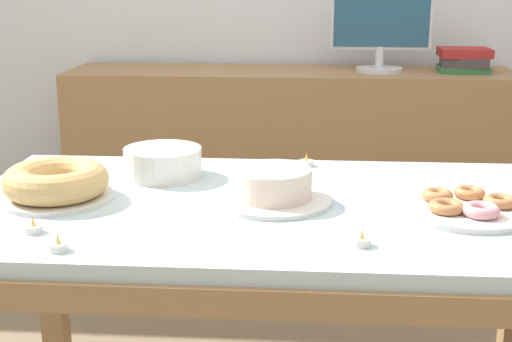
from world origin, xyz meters
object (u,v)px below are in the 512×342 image
object	(u,v)px
cake_golden_bundt	(56,183)
computer_monitor	(381,27)
tealight_near_front	(34,228)
tealight_centre	(287,171)
pastry_platter	(465,206)
tealight_near_cakes	(58,246)
plate_stack	(163,162)
tealight_right_edge	(361,241)
book_stack	(464,60)
cake_chocolate_round	(272,187)
tealight_left_edge	(306,162)

from	to	relation	value
cake_golden_bundt	computer_monitor	bearing A→B (deg)	58.46
tealight_near_front	tealight_centre	bearing A→B (deg)	43.15
pastry_platter	cake_golden_bundt	bearing A→B (deg)	179.01
tealight_near_cakes	tealight_near_front	xyz separation A→B (m)	(-0.09, 0.10, 0.00)
plate_stack	computer_monitor	bearing A→B (deg)	61.30
plate_stack	tealight_near_cakes	distance (m)	0.55
pastry_platter	plate_stack	distance (m)	0.79
cake_golden_bundt	tealight_right_edge	distance (m)	0.76
cake_golden_bundt	pastry_platter	distance (m)	0.98
book_stack	plate_stack	size ratio (longest dim) A/B	1.04
cake_chocolate_round	book_stack	bearing A→B (deg)	63.11
pastry_platter	tealight_centre	xyz separation A→B (m)	(-0.42, 0.28, -0.00)
book_stack	tealight_left_edge	world-z (taller)	book_stack
cake_golden_bundt	tealight_near_cakes	bearing A→B (deg)	-70.26
cake_chocolate_round	tealight_right_edge	size ratio (longest dim) A/B	7.03
tealight_near_cakes	tealight_left_edge	world-z (taller)	same
computer_monitor	pastry_platter	world-z (taller)	computer_monitor
plate_stack	tealight_near_front	size ratio (longest dim) A/B	5.25
cake_golden_bundt	pastry_platter	bearing A→B (deg)	-0.99
tealight_left_edge	tealight_right_edge	bearing A→B (deg)	-79.34
tealight_near_cakes	book_stack	bearing A→B (deg)	57.53
tealight_right_edge	pastry_platter	bearing A→B (deg)	42.57
pastry_platter	tealight_right_edge	world-z (taller)	pastry_platter
tealight_centre	tealight_left_edge	bearing A→B (deg)	60.88
tealight_near_cakes	plate_stack	bearing A→B (deg)	79.32
tealight_near_front	tealight_left_edge	bearing A→B (deg)	45.49
book_stack	tealight_left_edge	distance (m)	1.31
tealight_near_cakes	tealight_centre	world-z (taller)	same
tealight_near_front	cake_golden_bundt	bearing A→B (deg)	96.98
tealight_near_front	tealight_left_edge	xyz separation A→B (m)	(0.58, 0.59, 0.00)
computer_monitor	tealight_centre	bearing A→B (deg)	-106.37
cake_chocolate_round	tealight_left_edge	size ratio (longest dim) A/B	7.03
book_stack	tealight_centre	size ratio (longest dim) A/B	5.44
pastry_platter	tealight_near_cakes	bearing A→B (deg)	-160.39
tealight_left_edge	cake_golden_bundt	bearing A→B (deg)	-149.18
cake_chocolate_round	plate_stack	size ratio (longest dim) A/B	1.34
pastry_platter	tealight_near_front	bearing A→B (deg)	-167.54
tealight_left_edge	plate_stack	bearing A→B (deg)	-159.89
cake_golden_bundt	tealight_right_edge	world-z (taller)	cake_golden_bundt
cake_chocolate_round	cake_golden_bundt	bearing A→B (deg)	-177.50
pastry_platter	tealight_near_front	size ratio (longest dim) A/B	8.11
book_stack	cake_chocolate_round	bearing A→B (deg)	-116.89
cake_golden_bundt	plate_stack	xyz separation A→B (m)	(0.22, 0.22, -0.00)
computer_monitor	book_stack	distance (m)	0.38
pastry_platter	computer_monitor	bearing A→B (deg)	92.57
tealight_near_front	tealight_right_edge	distance (m)	0.69
book_stack	cake_golden_bundt	xyz separation A→B (m)	(-1.26, -1.48, -0.13)
cake_chocolate_round	tealight_near_front	distance (m)	0.56
plate_stack	tealight_right_edge	size ratio (longest dim) A/B	5.25
cake_golden_bundt	tealight_centre	xyz separation A→B (m)	(0.55, 0.26, -0.03)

